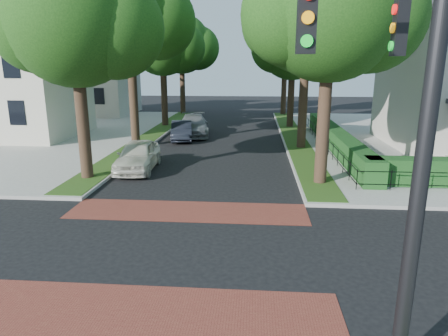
{
  "coord_description": "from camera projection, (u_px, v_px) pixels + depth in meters",
  "views": [
    {
      "loc": [
        2.47,
        -10.87,
        5.4
      ],
      "look_at": [
        1.34,
        3.68,
        1.6
      ],
      "focal_mm": 32.0,
      "sensor_mm": 36.0,
      "label": 1
    }
  ],
  "objects": [
    {
      "name": "tree_left_back",
      "position": [
        183.0,
        45.0,
        42.64
      ],
      "size": [
        7.75,
        6.66,
        10.44
      ],
      "color": "black",
      "rests_on": "sidewalk_nw"
    },
    {
      "name": "parked_car_rear",
      "position": [
        194.0,
        125.0,
        31.08
      ],
      "size": [
        3.03,
        5.76,
        1.59
      ],
      "primitive_type": "imported",
      "rotation": [
        0.0,
        0.0,
        0.15
      ],
      "color": "slate",
      "rests_on": "ground"
    },
    {
      "name": "ground",
      "position": [
        170.0,
        249.0,
        12.04
      ],
      "size": [
        120.0,
        120.0,
        0.0
      ],
      "primitive_type": "plane",
      "color": "black",
      "rests_on": "ground"
    },
    {
      "name": "parked_car_front",
      "position": [
        138.0,
        156.0,
        20.84
      ],
      "size": [
        2.11,
        4.69,
        1.57
      ],
      "primitive_type": "imported",
      "rotation": [
        0.0,
        0.0,
        0.06
      ],
      "color": "silver",
      "rests_on": "ground"
    },
    {
      "name": "tree_right_near",
      "position": [
        332.0,
        9.0,
        16.68
      ],
      "size": [
        7.75,
        6.67,
        10.66
      ],
      "color": "black",
      "rests_on": "sidewalk_ne"
    },
    {
      "name": "tree_right_back",
      "position": [
        286.0,
        46.0,
        41.85
      ],
      "size": [
        7.5,
        6.45,
        10.2
      ],
      "color": "black",
      "rests_on": "sidewalk_ne"
    },
    {
      "name": "tree_left_near",
      "position": [
        78.0,
        21.0,
        17.59
      ],
      "size": [
        7.5,
        6.45,
        10.2
      ],
      "color": "black",
      "rests_on": "sidewalk_nw"
    },
    {
      "name": "tree_left_mid",
      "position": [
        132.0,
        16.0,
        25.05
      ],
      "size": [
        8.0,
        6.88,
        11.48
      ],
      "color": "black",
      "rests_on": "sidewalk_nw"
    },
    {
      "name": "grass_strip_nw",
      "position": [
        153.0,
        134.0,
        30.83
      ],
      "size": [
        1.6,
        29.8,
        0.02
      ],
      "primitive_type": "cube",
      "color": "#254213",
      "rests_on": "sidewalk_nw"
    },
    {
      "name": "tree_right_far",
      "position": [
        294.0,
        46.0,
        33.25
      ],
      "size": [
        7.25,
        6.23,
        9.74
      ],
      "color": "black",
      "rests_on": "sidewalk_ne"
    },
    {
      "name": "fence_main_road",
      "position": [
        323.0,
        141.0,
        25.84
      ],
      "size": [
        0.06,
        18.0,
        0.9
      ],
      "primitive_type": null,
      "color": "black",
      "rests_on": "sidewalk_ne"
    },
    {
      "name": "house_left_near",
      "position": [
        11.0,
        69.0,
        29.29
      ],
      "size": [
        10.0,
        9.0,
        10.14
      ],
      "color": "beige",
      "rests_on": "sidewalk_nw"
    },
    {
      "name": "traffic_signal",
      "position": [
        410.0,
        110.0,
        6.23
      ],
      "size": [
        2.17,
        2.0,
        8.0
      ],
      "color": "black",
      "rests_on": "sidewalk_se"
    },
    {
      "name": "grass_strip_ne",
      "position": [
        294.0,
        136.0,
        30.02
      ],
      "size": [
        1.6,
        29.8,
        0.02
      ],
      "primitive_type": "cube",
      "color": "#254213",
      "rests_on": "sidewalk_ne"
    },
    {
      "name": "crosswalk_far",
      "position": [
        188.0,
        211.0,
        15.12
      ],
      "size": [
        9.0,
        2.2,
        0.01
      ],
      "primitive_type": "cube",
      "color": "maroon",
      "rests_on": "ground"
    },
    {
      "name": "house_left_far",
      "position": [
        88.0,
        68.0,
        42.8
      ],
      "size": [
        10.0,
        9.0,
        10.14
      ],
      "color": "#BCB6A8",
      "rests_on": "sidewalk_nw"
    },
    {
      "name": "parked_car_middle",
      "position": [
        182.0,
        131.0,
        29.19
      ],
      "size": [
        2.13,
        4.36,
        1.38
      ],
      "primitive_type": "imported",
      "rotation": [
        0.0,
        0.0,
        0.17
      ],
      "color": "black",
      "rests_on": "ground"
    },
    {
      "name": "tree_right_mid",
      "position": [
        308.0,
        21.0,
        24.32
      ],
      "size": [
        8.25,
        7.09,
        11.22
      ],
      "color": "black",
      "rests_on": "sidewalk_ne"
    },
    {
      "name": "crosswalk_near",
      "position": [
        141.0,
        312.0,
        8.95
      ],
      "size": [
        9.0,
        2.2,
        0.01
      ],
      "primitive_type": "cube",
      "color": "maroon",
      "rests_on": "ground"
    },
    {
      "name": "tree_left_far",
      "position": [
        164.0,
        44.0,
        34.01
      ],
      "size": [
        7.0,
        6.02,
        9.86
      ],
      "color": "black",
      "rests_on": "sidewalk_nw"
    },
    {
      "name": "hedge_main_road",
      "position": [
        336.0,
        139.0,
        25.74
      ],
      "size": [
        1.0,
        18.0,
        1.2
      ],
      "primitive_type": "cube",
      "color": "#153E17",
      "rests_on": "sidewalk_ne"
    }
  ]
}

